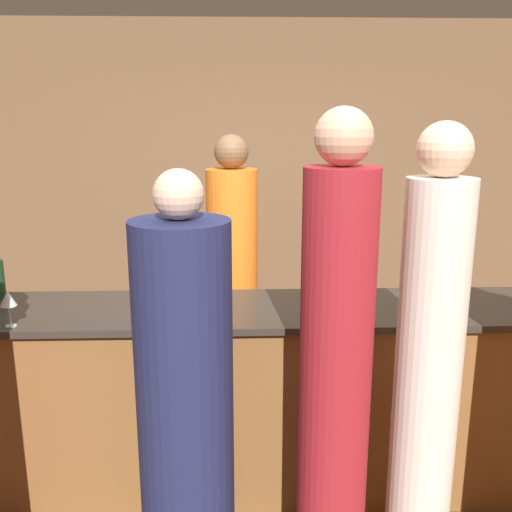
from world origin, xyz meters
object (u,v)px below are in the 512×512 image
at_px(bartender, 233,288).
at_px(guest_1, 185,408).
at_px(guest_2, 428,370).
at_px(guest_4, 335,371).

relative_size(bartender, guest_1, 1.04).
xyz_separation_m(guest_1, guest_2, (1.02, 0.08, 0.12)).
xyz_separation_m(bartender, guest_2, (0.84, -1.42, 0.07)).
bearing_deg(bartender, guest_2, 120.53).
relative_size(guest_2, guest_4, 0.97).
bearing_deg(bartender, guest_4, 106.47).
height_order(bartender, guest_2, guest_2).
distance_m(bartender, guest_4, 1.53).
bearing_deg(guest_4, guest_2, 6.50).
height_order(bartender, guest_4, guest_4).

